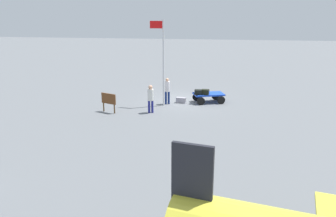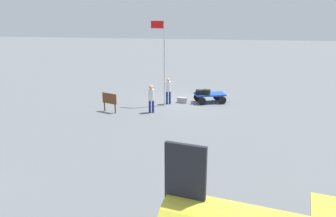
{
  "view_description": "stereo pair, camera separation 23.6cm",
  "coord_description": "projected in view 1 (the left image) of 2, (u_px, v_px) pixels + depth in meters",
  "views": [
    {
      "loc": [
        -2.81,
        22.51,
        5.78
      ],
      "look_at": [
        0.1,
        6.0,
        1.08
      ],
      "focal_mm": 35.95,
      "sensor_mm": 36.0,
      "label": 1
    },
    {
      "loc": [
        -3.05,
        22.47,
        5.78
      ],
      "look_at": [
        0.1,
        6.0,
        1.08
      ],
      "focal_mm": 35.95,
      "sensor_mm": 36.0,
      "label": 2
    }
  ],
  "objects": [
    {
      "name": "suitcase_grey",
      "position": [
        181.0,
        100.0,
        22.75
      ],
      "size": [
        0.67,
        0.39,
        0.37
      ],
      "color": "gray",
      "rests_on": "ground"
    },
    {
      "name": "worker_trailing",
      "position": [
        151.0,
        97.0,
        20.23
      ],
      "size": [
        0.48,
        0.48,
        1.72
      ],
      "color": "navy",
      "rests_on": "ground"
    },
    {
      "name": "suitcase_maroon",
      "position": [
        205.0,
        92.0,
        22.36
      ],
      "size": [
        0.52,
        0.42,
        0.34
      ],
      "color": "black",
      "rests_on": "luggage_cart"
    },
    {
      "name": "luggage_cart",
      "position": [
        208.0,
        96.0,
        22.79
      ],
      "size": [
        2.27,
        1.88,
        0.63
      ],
      "color": "blue",
      "rests_on": "ground"
    },
    {
      "name": "signboard",
      "position": [
        109.0,
        100.0,
        20.39
      ],
      "size": [
        1.03,
        0.46,
        1.18
      ],
      "color": "#4C3319",
      "rests_on": "ground"
    },
    {
      "name": "suitcase_tan",
      "position": [
        198.0,
        92.0,
        22.38
      ],
      "size": [
        0.51,
        0.42,
        0.32
      ],
      "color": "black",
      "rests_on": "luggage_cart"
    },
    {
      "name": "worker_lead",
      "position": [
        167.0,
        89.0,
        22.24
      ],
      "size": [
        0.42,
        0.42,
        1.75
      ],
      "color": "navy",
      "rests_on": "ground"
    },
    {
      "name": "flagpole",
      "position": [
        162.0,
        57.0,
        21.3
      ],
      "size": [
        0.91,
        0.13,
        5.5
      ],
      "color": "silver",
      "rests_on": "ground"
    },
    {
      "name": "ground_plane",
      "position": [
        184.0,
        101.0,
        23.38
      ],
      "size": [
        120.0,
        120.0,
        0.0
      ],
      "primitive_type": "plane",
      "color": "slate"
    }
  ]
}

